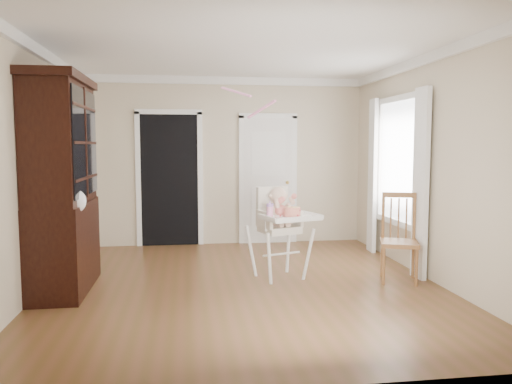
{
  "coord_description": "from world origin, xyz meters",
  "views": [
    {
      "loc": [
        -0.64,
        -5.6,
        1.61
      ],
      "look_at": [
        0.17,
        0.16,
        1.07
      ],
      "focal_mm": 35.0,
      "sensor_mm": 36.0,
      "label": 1
    }
  ],
  "objects": [
    {
      "name": "sippy_cup",
      "position": [
        0.32,
        0.04,
        0.87
      ],
      "size": [
        0.08,
        0.08,
        0.2
      ],
      "rotation": [
        0.0,
        0.0,
        0.32
      ],
      "color": "pink",
      "rests_on": "high_chair"
    },
    {
      "name": "crown_molding",
      "position": [
        0.0,
        0.0,
        2.64
      ],
      "size": [
        4.5,
        5.0,
        0.12
      ],
      "primitive_type": null,
      "color": "white",
      "rests_on": "ceiling"
    },
    {
      "name": "closet_door",
      "position": [
        0.7,
        2.48,
        1.02
      ],
      "size": [
        0.96,
        0.09,
        2.13
      ],
      "color": "white",
      "rests_on": "wall_back"
    },
    {
      "name": "wall_back",
      "position": [
        0.0,
        2.5,
        1.35
      ],
      "size": [
        4.5,
        0.0,
        4.5
      ],
      "primitive_type": "plane",
      "rotation": [
        1.57,
        0.0,
        0.0
      ],
      "color": "#C2B397",
      "rests_on": "floor"
    },
    {
      "name": "high_chair",
      "position": [
        0.48,
        0.25,
        0.7
      ],
      "size": [
        0.85,
        0.96,
        1.13
      ],
      "rotation": [
        0.0,
        0.0,
        0.32
      ],
      "color": "white",
      "rests_on": "floor"
    },
    {
      "name": "dining_chair",
      "position": [
        1.86,
        -0.06,
        0.49
      ],
      "size": [
        0.54,
        0.54,
        1.04
      ],
      "rotation": [
        0.0,
        0.0,
        -0.34
      ],
      "color": "brown",
      "rests_on": "floor"
    },
    {
      "name": "streamer",
      "position": [
        -0.09,
        -0.12,
        2.19
      ],
      "size": [
        0.3,
        0.42,
        0.15
      ],
      "primitive_type": null,
      "rotation": [
        0.26,
        0.0,
        0.59
      ],
      "color": "#FF93C5",
      "rests_on": "ceiling"
    },
    {
      "name": "window_right",
      "position": [
        2.18,
        0.8,
        1.29
      ],
      "size": [
        0.13,
        1.84,
        2.3
      ],
      "color": "white",
      "rests_on": "wall_right"
    },
    {
      "name": "floor",
      "position": [
        0.0,
        0.0,
        0.0
      ],
      "size": [
        5.0,
        5.0,
        0.0
      ],
      "primitive_type": "plane",
      "color": "brown",
      "rests_on": "ground"
    },
    {
      "name": "china_cabinet",
      "position": [
        -1.99,
        0.09,
        1.18
      ],
      "size": [
        0.62,
        1.4,
        2.36
      ],
      "color": "black",
      "rests_on": "floor"
    },
    {
      "name": "ceiling",
      "position": [
        0.0,
        0.0,
        2.7
      ],
      "size": [
        5.0,
        5.0,
        0.0
      ],
      "primitive_type": "plane",
      "rotation": [
        3.14,
        0.0,
        0.0
      ],
      "color": "white",
      "rests_on": "wall_back"
    },
    {
      "name": "cake",
      "position": [
        0.58,
        0.02,
        0.84
      ],
      "size": [
        0.24,
        0.24,
        0.11
      ],
      "color": "silver",
      "rests_on": "high_chair"
    },
    {
      "name": "doorway",
      "position": [
        -0.9,
        2.48,
        1.11
      ],
      "size": [
        1.06,
        0.05,
        2.22
      ],
      "color": "black",
      "rests_on": "wall_back"
    },
    {
      "name": "wall_right",
      "position": [
        2.25,
        0.0,
        1.35
      ],
      "size": [
        0.0,
        5.0,
        5.0
      ],
      "primitive_type": "plane",
      "rotation": [
        1.57,
        0.0,
        -1.57
      ],
      "color": "#C2B397",
      "rests_on": "floor"
    },
    {
      "name": "baby",
      "position": [
        0.47,
        0.28,
        0.86
      ],
      "size": [
        0.37,
        0.27,
        0.49
      ],
      "rotation": [
        0.0,
        0.0,
        0.32
      ],
      "color": "beige",
      "rests_on": "high_chair"
    },
    {
      "name": "wall_left",
      "position": [
        -2.25,
        0.0,
        1.35
      ],
      "size": [
        0.0,
        5.0,
        5.0
      ],
      "primitive_type": "plane",
      "rotation": [
        1.57,
        0.0,
        1.57
      ],
      "color": "#C2B397",
      "rests_on": "floor"
    }
  ]
}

